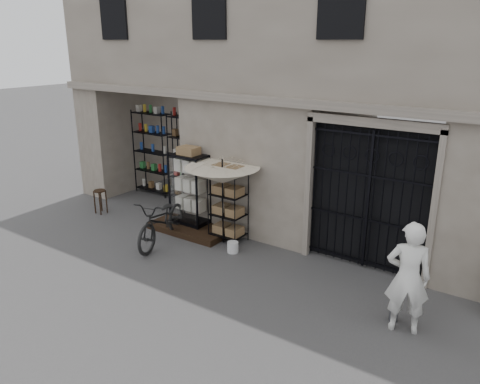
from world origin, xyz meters
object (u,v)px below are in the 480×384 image
Objects in this scene: bicycle at (164,242)px; wooden_stool at (100,201)px; shopkeeper at (401,329)px; wire_rack at (228,206)px; market_umbrella at (222,171)px; steel_bollard at (395,301)px; display_cabinet at (190,193)px; white_bucket at (233,247)px.

wooden_stool is (-2.73, 0.47, 0.34)m from bicycle.
shopkeeper is at bearing -18.59° from bicycle.
wire_rack is 0.72× the size of market_umbrella.
market_umbrella reaches higher than steel_bollard.
wire_rack is (1.19, -0.06, -0.09)m from display_cabinet.
display_cabinet is 1.19m from wire_rack.
shopkeeper is at bearing -11.62° from white_bucket.
bicycle is 2.79m from wooden_stool.
wire_rack is 6.90× the size of white_bucket.
market_umbrella is at bearing 148.57° from white_bucket.
shopkeeper is (4.38, -1.27, -0.83)m from wire_rack.
wire_rack is at bearing 134.51° from white_bucket.
display_cabinet is 1.00× the size of shopkeeper.
market_umbrella is at bearing -24.72° from display_cabinet.
wire_rack is 4.63m from shopkeeper.
steel_bollard is at bearing -4.46° from wooden_stool.
display_cabinet is 2.48× the size of steel_bollard.
bicycle is at bearing -125.62° from wire_rack.
wooden_stool is 0.86× the size of steel_bollard.
wooden_stool is (-4.34, -0.01, 0.22)m from white_bucket.
white_bucket is 0.33× the size of steel_bollard.
white_bucket is (1.65, -0.53, -0.80)m from display_cabinet.
bicycle is 5.35m from steel_bollard.
white_bucket is at bearing -31.43° from market_umbrella.
wooden_stool is at bearing 154.87° from bicycle.
bicycle reaches higher than wooden_stool.
market_umbrella reaches higher than display_cabinet.
display_cabinet reaches higher than wooden_stool.
market_umbrella reaches higher than white_bucket.
wooden_stool is (-2.69, -0.54, -0.58)m from display_cabinet.
wire_rack is 4.36m from steel_bollard.
display_cabinet reaches higher than shopkeeper.
bicycle is at bearing -145.34° from market_umbrella.
market_umbrella is 2.19m from bicycle.
wire_rack is at bearing 82.62° from market_umbrella.
market_umbrella is 4.84m from shopkeeper.
bicycle is at bearing -9.84° from wooden_stool.
steel_bollard reaches higher than wooden_stool.
wooden_stool reaches higher than white_bucket.
market_umbrella is (-0.02, -0.17, 0.87)m from wire_rack.
bicycle is (-1.15, -0.95, -0.83)m from wire_rack.
bicycle is (0.04, -1.02, -0.92)m from display_cabinet.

